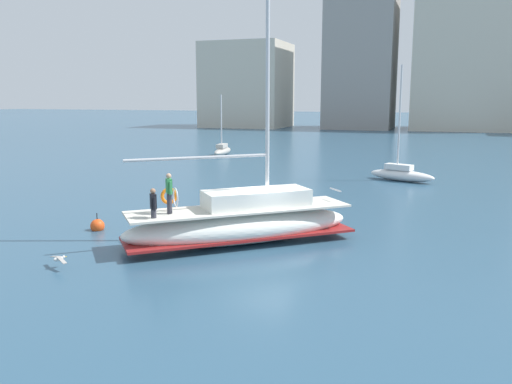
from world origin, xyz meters
TOP-DOWN VIEW (x-y plane):
  - ground_plane at (0.00, 0.00)m, footprint 400.00×400.00m
  - main_sailboat at (-0.75, -0.48)m, footprint 8.86×8.05m
  - moored_sloop_far at (-14.50, 30.35)m, footprint 1.71×4.93m
  - moored_catamaran at (4.24, 18.66)m, footprint 4.96×2.90m
  - seagull at (-5.63, -5.65)m, footprint 1.06×0.65m
  - mooring_buoy at (-7.66, -0.60)m, footprint 0.63×0.63m
  - waterfront_buildings at (2.12, 83.90)m, footprint 77.48×21.24m

SIDE VIEW (x-z plane):
  - ground_plane at x=0.00m, z-range 0.00..0.00m
  - mooring_buoy at x=-7.66m, z-range -0.27..0.65m
  - seagull at x=-5.63m, z-range 0.27..0.44m
  - moored_sloop_far at x=-14.50m, z-range -2.58..3.60m
  - moored_catamaran at x=4.24m, z-range -3.52..4.63m
  - main_sailboat at x=-0.75m, z-range -6.16..8.00m
  - waterfront_buildings at x=2.12m, z-range -2.05..24.82m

